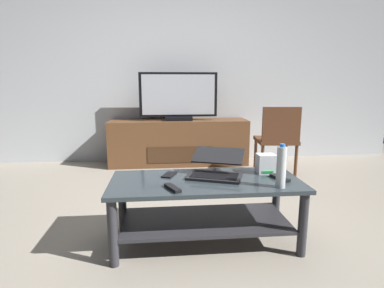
% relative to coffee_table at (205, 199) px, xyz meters
% --- Properties ---
extents(ground_plane, '(7.68, 7.68, 0.00)m').
position_rel_coffee_table_xyz_m(ground_plane, '(-0.07, 0.13, -0.31)').
color(ground_plane, '#9E9384').
extents(back_wall, '(6.40, 0.12, 2.80)m').
position_rel_coffee_table_xyz_m(back_wall, '(-0.07, 2.48, 1.09)').
color(back_wall, silver).
rests_on(back_wall, ground).
extents(coffee_table, '(1.29, 0.57, 0.46)m').
position_rel_coffee_table_xyz_m(coffee_table, '(0.00, 0.00, 0.00)').
color(coffee_table, '#2D383D').
rests_on(coffee_table, ground).
extents(media_cabinet, '(1.85, 0.45, 0.61)m').
position_rel_coffee_table_xyz_m(media_cabinet, '(-0.06, 2.16, -0.01)').
color(media_cabinet, brown).
rests_on(media_cabinet, ground).
extents(television, '(1.03, 0.20, 0.63)m').
position_rel_coffee_table_xyz_m(television, '(-0.06, 2.14, 0.59)').
color(television, black).
rests_on(television, media_cabinet).
extents(dining_chair, '(0.48, 0.48, 0.84)m').
position_rel_coffee_table_xyz_m(dining_chair, '(1.03, 1.40, 0.17)').
color(dining_chair, '#59331E').
rests_on(dining_chair, ground).
extents(laptop, '(0.47, 0.47, 0.16)m').
position_rel_coffee_table_xyz_m(laptop, '(0.09, 0.10, 0.20)').
color(laptop, black).
rests_on(laptop, coffee_table).
extents(router_box, '(0.13, 0.11, 0.14)m').
position_rel_coffee_table_xyz_m(router_box, '(0.46, 0.12, 0.21)').
color(router_box, silver).
rests_on(router_box, coffee_table).
extents(water_bottle_near, '(0.06, 0.06, 0.28)m').
position_rel_coffee_table_xyz_m(water_bottle_near, '(0.45, -0.20, 0.27)').
color(water_bottle_near, silver).
rests_on(water_bottle_near, coffee_table).
extents(cell_phone, '(0.12, 0.16, 0.01)m').
position_rel_coffee_table_xyz_m(cell_phone, '(-0.24, 0.13, 0.15)').
color(cell_phone, black).
rests_on(cell_phone, coffee_table).
extents(tv_remote, '(0.11, 0.16, 0.02)m').
position_rel_coffee_table_xyz_m(tv_remote, '(-0.23, -0.17, 0.15)').
color(tv_remote, black).
rests_on(tv_remote, coffee_table).
extents(soundbar_remote, '(0.10, 0.17, 0.02)m').
position_rel_coffee_table_xyz_m(soundbar_remote, '(0.50, -0.04, 0.15)').
color(soundbar_remote, black).
rests_on(soundbar_remote, coffee_table).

